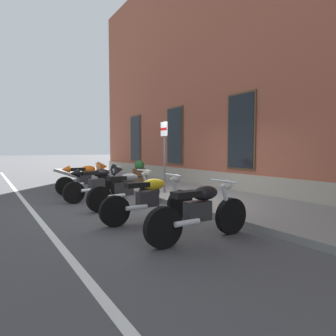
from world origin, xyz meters
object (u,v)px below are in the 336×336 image
Objects in this scene: motorcycle_orange_sport at (88,176)px; motorcycle_black_naked at (201,212)px; barrel_planter at (139,173)px; motorcycle_black_sport at (101,181)px; motorcycle_grey_naked at (127,189)px; motorcycle_yellow_naked at (151,199)px; parking_sign at (164,146)px.

motorcycle_orange_sport is 6.14m from motorcycle_black_naked.
barrel_planter is at bearing 161.17° from motorcycle_black_naked.
motorcycle_grey_naked is at bearing 6.35° from motorcycle_black_sport.
motorcycle_orange_sport is at bearing -178.46° from motorcycle_grey_naked.
motorcycle_yellow_naked is (1.57, -0.17, 0.00)m from motorcycle_grey_naked.
motorcycle_black_sport is 0.98× the size of motorcycle_yellow_naked.
motorcycle_black_naked is at bearing -24.03° from parking_sign.
barrel_planter reaches higher than motorcycle_black_sport.
motorcycle_orange_sport is 0.94× the size of motorcycle_yellow_naked.
motorcycle_black_sport is (1.54, -0.08, -0.01)m from motorcycle_orange_sport.
motorcycle_black_sport is at bearing -178.98° from motorcycle_black_naked.
motorcycle_orange_sport reaches higher than motorcycle_yellow_naked.
motorcycle_black_sport reaches higher than motorcycle_yellow_naked.
motorcycle_grey_naked is 1.03× the size of motorcycle_black_naked.
motorcycle_yellow_naked is 1.04× the size of motorcycle_black_naked.
motorcycle_orange_sport reaches higher than motorcycle_black_sport.
barrel_planter is (-6.81, 2.32, 0.05)m from motorcycle_black_naked.
motorcycle_black_naked is at bearing 3.22° from motorcycle_yellow_naked.
motorcycle_black_sport is at bearing -104.69° from parking_sign.
motorcycle_orange_sport is 0.98× the size of motorcycle_black_naked.
barrel_planter reaches higher than motorcycle_black_naked.
motorcycle_orange_sport is 4.59m from motorcycle_yellow_naked.
motorcycle_grey_naked is 4.32m from barrel_planter.
motorcycle_grey_naked is at bearing -31.26° from barrel_planter.
motorcycle_yellow_naked is at bearing -6.20° from motorcycle_grey_naked.
motorcycle_yellow_naked is at bearing -0.11° from motorcycle_black_sport.
motorcycle_black_naked is 7.20m from barrel_planter.
barrel_planter is (-2.22, 2.41, -0.04)m from motorcycle_black_sport.
motorcycle_yellow_naked is 0.95× the size of parking_sign.
motorcycle_black_sport reaches higher than motorcycle_grey_naked.
motorcycle_orange_sport is at bearing 179.99° from motorcycle_black_naked.
motorcycle_yellow_naked is 2.32× the size of barrel_planter.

